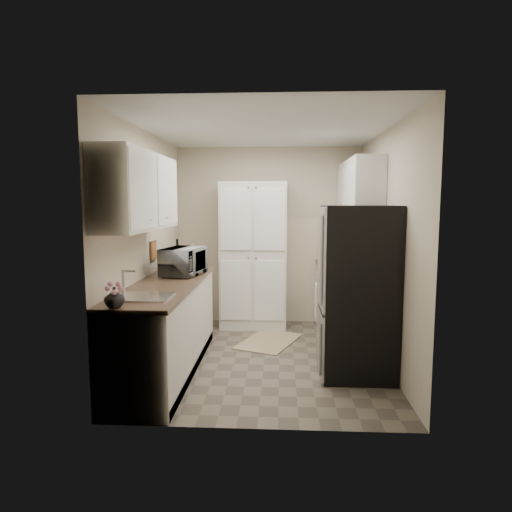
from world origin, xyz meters
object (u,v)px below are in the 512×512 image
(pantry_cabinet, at_px, (254,255))
(refrigerator, at_px, (358,291))
(electric_range, at_px, (348,309))
(wine_bottle, at_px, (177,256))
(microwave, at_px, (184,261))
(toaster_oven, at_px, (347,254))

(pantry_cabinet, bearing_deg, refrigerator, -56.54)
(electric_range, xyz_separation_m, wine_bottle, (-2.04, 0.07, 0.61))
(microwave, relative_size, toaster_oven, 1.37)
(electric_range, distance_m, wine_bottle, 2.13)
(electric_range, bearing_deg, wine_bottle, 178.00)
(microwave, bearing_deg, refrigerator, -94.38)
(pantry_cabinet, distance_m, electric_range, 1.58)
(pantry_cabinet, relative_size, microwave, 3.61)
(microwave, bearing_deg, toaster_oven, -49.87)
(refrigerator, xyz_separation_m, toaster_oven, (0.13, 1.62, 0.19))
(electric_range, height_order, wine_bottle, wine_bottle)
(toaster_oven, bearing_deg, refrigerator, -88.01)
(electric_range, distance_m, refrigerator, 0.88)
(pantry_cabinet, xyz_separation_m, microwave, (-0.71, -1.24, 0.07))
(refrigerator, bearing_deg, electric_range, 87.52)
(pantry_cabinet, height_order, microwave, pantry_cabinet)
(refrigerator, bearing_deg, toaster_oven, 85.51)
(refrigerator, distance_m, toaster_oven, 1.63)
(wine_bottle, bearing_deg, refrigerator, -23.47)
(electric_range, bearing_deg, pantry_cabinet, 141.78)
(microwave, xyz_separation_m, wine_bottle, (-0.16, 0.39, 0.02))
(wine_bottle, bearing_deg, pantry_cabinet, 44.56)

